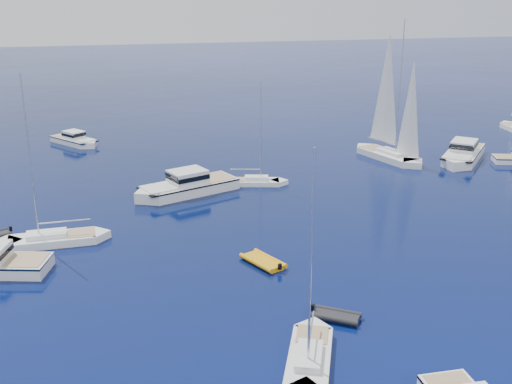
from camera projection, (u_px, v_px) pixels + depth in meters
motor_cruiser_centre at (186, 194)px, 66.50m from camera, size 12.71×8.08×3.20m
motor_cruiser_distant at (462, 160)px, 78.75m from camera, size 10.59×11.61×3.17m
motor_cruiser_horizon at (75, 144)px, 86.43m from camera, size 7.54×8.56×2.30m
sailboat_fore at (309, 364)px, 37.03m from camera, size 5.73×9.59×13.76m
sailboat_mid_l at (53, 243)px, 53.99m from camera, size 10.31×3.14×14.99m
sailboat_centre at (254, 184)px, 69.51m from camera, size 8.18×3.84×11.64m
sailboat_sails_r at (388, 159)px, 79.41m from camera, size 6.77×12.31×17.57m
tender_yellow at (263, 264)px, 50.09m from camera, size 3.72×4.61×0.95m
tender_grey_near at (336, 319)px, 41.94m from camera, size 3.73×3.35×0.95m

